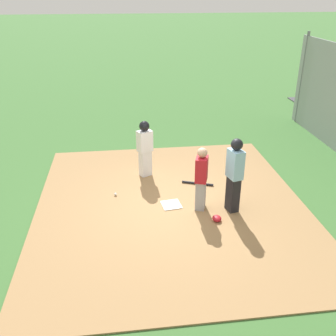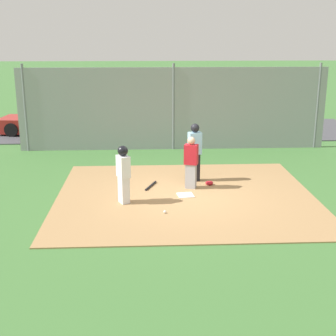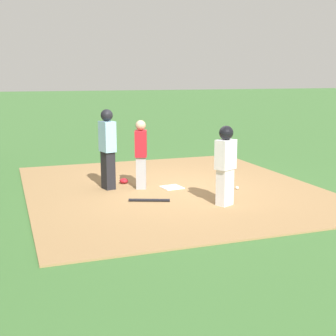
# 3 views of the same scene
# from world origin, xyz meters

# --- Properties ---
(ground_plane) EXTENTS (140.00, 140.00, 0.00)m
(ground_plane) POSITION_xyz_m (0.00, 0.00, 0.00)
(ground_plane) COLOR #3D6B33
(dirt_infield) EXTENTS (7.20, 6.40, 0.03)m
(dirt_infield) POSITION_xyz_m (0.00, 0.00, 0.01)
(dirt_infield) COLOR #9E774C
(dirt_infield) RESTS_ON ground_plane
(home_plate) EXTENTS (0.50, 0.50, 0.02)m
(home_plate) POSITION_xyz_m (0.00, 0.00, 0.04)
(home_plate) COLOR white
(home_plate) RESTS_ON dirt_infield
(catcher) EXTENTS (0.44, 0.37, 1.54)m
(catcher) POSITION_xyz_m (-0.21, -0.66, 0.82)
(catcher) COLOR #9E9EA3
(catcher) RESTS_ON dirt_infield
(umpire) EXTENTS (0.43, 0.34, 1.79)m
(umpire) POSITION_xyz_m (-0.39, -1.38, 0.98)
(umpire) COLOR black
(umpire) RESTS_ON dirt_infield
(runner) EXTENTS (0.40, 0.46, 1.57)m
(runner) POSITION_xyz_m (1.70, 0.49, 0.92)
(runner) COLOR silver
(runner) RESTS_ON dirt_infield
(baseball_bat) EXTENTS (0.36, 0.80, 0.06)m
(baseball_bat) POSITION_xyz_m (0.97, -0.84, 0.06)
(baseball_bat) COLOR black
(baseball_bat) RESTS_ON dirt_infield
(catcher_mask) EXTENTS (0.24, 0.20, 0.12)m
(catcher_mask) POSITION_xyz_m (-0.80, -0.92, 0.09)
(catcher_mask) COLOR #B21923
(catcher_mask) RESTS_ON dirt_infield
(baseball) EXTENTS (0.07, 0.07, 0.07)m
(baseball) POSITION_xyz_m (0.64, 1.33, 0.07)
(baseball) COLOR white
(baseball) RESTS_ON dirt_infield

